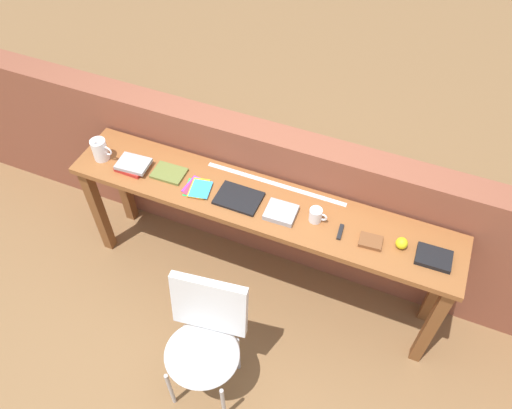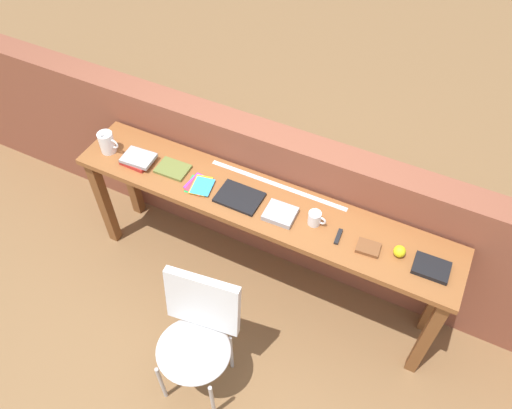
% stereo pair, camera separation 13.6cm
% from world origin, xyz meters
% --- Properties ---
extents(ground_plane, '(40.00, 40.00, 0.00)m').
position_xyz_m(ground_plane, '(0.00, 0.00, 0.00)').
color(ground_plane, brown).
extents(brick_wall_back, '(6.00, 0.20, 1.14)m').
position_xyz_m(brick_wall_back, '(0.00, 0.64, 0.57)').
color(brick_wall_back, brown).
rests_on(brick_wall_back, ground).
extents(sideboard, '(2.50, 0.44, 0.88)m').
position_xyz_m(sideboard, '(0.00, 0.30, 0.74)').
color(sideboard, brown).
rests_on(sideboard, ground).
extents(chair_white_moulded, '(0.50, 0.51, 0.89)m').
position_xyz_m(chair_white_moulded, '(-0.01, -0.49, 0.53)').
color(chair_white_moulded, silver).
rests_on(chair_white_moulded, ground).
extents(pitcher_white, '(0.14, 0.10, 0.18)m').
position_xyz_m(pitcher_white, '(-1.10, 0.25, 0.96)').
color(pitcher_white, white).
rests_on(pitcher_white, sideboard).
extents(book_stack_leftmost, '(0.21, 0.16, 0.05)m').
position_xyz_m(book_stack_leftmost, '(-0.86, 0.25, 0.91)').
color(book_stack_leftmost, red).
rests_on(book_stack_leftmost, sideboard).
extents(magazine_cycling, '(0.21, 0.16, 0.02)m').
position_xyz_m(magazine_cycling, '(-0.62, 0.29, 0.89)').
color(magazine_cycling, olive).
rests_on(magazine_cycling, sideboard).
extents(pamphlet_pile_colourful, '(0.19, 0.18, 0.01)m').
position_xyz_m(pamphlet_pile_colourful, '(-0.40, 0.25, 0.89)').
color(pamphlet_pile_colourful, green).
rests_on(pamphlet_pile_colourful, sideboard).
extents(book_open_centre, '(0.28, 0.20, 0.02)m').
position_xyz_m(book_open_centre, '(-0.12, 0.26, 0.89)').
color(book_open_centre, black).
rests_on(book_open_centre, sideboard).
extents(book_grey_hardcover, '(0.19, 0.16, 0.03)m').
position_xyz_m(book_grey_hardcover, '(0.16, 0.25, 0.90)').
color(book_grey_hardcover, '#9E9EA3').
rests_on(book_grey_hardcover, sideboard).
extents(mug, '(0.11, 0.08, 0.09)m').
position_xyz_m(mug, '(0.37, 0.29, 0.92)').
color(mug, white).
rests_on(mug, sideboard).
extents(multitool_folded, '(0.03, 0.11, 0.02)m').
position_xyz_m(multitool_folded, '(0.53, 0.25, 0.89)').
color(multitool_folded, black).
rests_on(multitool_folded, sideboard).
extents(leather_journal_brown, '(0.14, 0.11, 0.02)m').
position_xyz_m(leather_journal_brown, '(0.71, 0.25, 0.89)').
color(leather_journal_brown, brown).
rests_on(leather_journal_brown, sideboard).
extents(sports_ball_small, '(0.07, 0.07, 0.07)m').
position_xyz_m(sports_ball_small, '(0.87, 0.29, 0.91)').
color(sports_ball_small, yellow).
rests_on(sports_ball_small, sideboard).
extents(book_repair_rightmost, '(0.20, 0.15, 0.03)m').
position_xyz_m(book_repair_rightmost, '(1.06, 0.27, 0.89)').
color(book_repair_rightmost, black).
rests_on(book_repair_rightmost, sideboard).
extents(ruler_metal_back_edge, '(0.93, 0.03, 0.00)m').
position_xyz_m(ruler_metal_back_edge, '(0.04, 0.47, 0.88)').
color(ruler_metal_back_edge, silver).
rests_on(ruler_metal_back_edge, sideboard).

